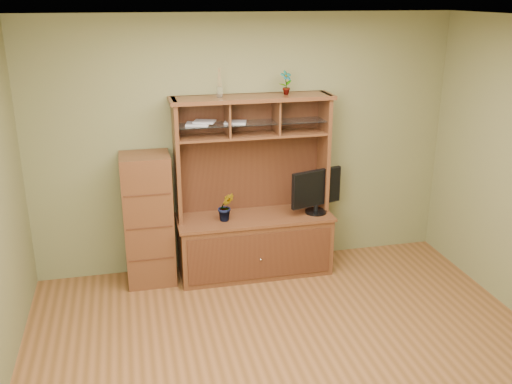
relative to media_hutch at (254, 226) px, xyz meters
name	(u,v)px	position (x,y,z in m)	size (l,w,h in m)	color
room	(302,211)	(-0.03, -1.73, 0.83)	(4.54, 4.04, 2.74)	brown
media_hutch	(254,226)	(0.00, 0.00, 0.00)	(1.66, 0.61, 1.90)	#4F2A16
monitor	(316,190)	(0.66, -0.08, 0.38)	(0.59, 0.23, 0.48)	black
orchid_plant	(226,207)	(-0.31, -0.08, 0.28)	(0.17, 0.14, 0.31)	#30511B
top_plant	(286,83)	(0.35, 0.08, 1.50)	(0.13, 0.09, 0.24)	#2F6222
reed_diffuser	(219,86)	(-0.33, 0.08, 1.49)	(0.06, 0.06, 0.29)	silver
magazines	(212,123)	(-0.41, 0.08, 1.13)	(0.64, 0.22, 0.04)	#A3A3A7
side_cabinet	(148,220)	(-1.10, 0.03, 0.16)	(0.49, 0.45, 1.37)	#4F2A16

